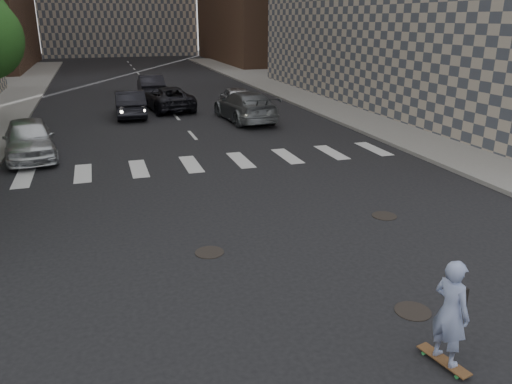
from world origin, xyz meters
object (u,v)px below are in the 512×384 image
silver_sedan (29,139)px  traffic_car_e (151,85)px  traffic_car_c (168,98)px  traffic_car_d (236,98)px  traffic_car_a (130,103)px  skateboarder (451,312)px  traffic_car_b (245,106)px

silver_sedan → traffic_car_e: bearing=59.9°
traffic_car_c → traffic_car_e: bearing=-92.9°
silver_sedan → traffic_car_d: size_ratio=1.06×
traffic_car_a → traffic_car_e: (2.01, 7.65, 0.02)m
silver_sedan → traffic_car_a: size_ratio=1.01×
traffic_car_c → silver_sedan: bearing=47.9°
skateboarder → silver_sedan: size_ratio=0.41×
traffic_car_b → silver_sedan: bearing=21.2°
traffic_car_b → traffic_car_d: 3.31m
traffic_car_e → traffic_car_c: bearing=94.1°
silver_sedan → traffic_car_b: traffic_car_b is taller
traffic_car_c → traffic_car_d: 4.22m
skateboarder → traffic_car_a: (-3.24, 23.92, -0.24)m
silver_sedan → traffic_car_c: silver_sedan is taller
traffic_car_c → traffic_car_d: size_ratio=1.18×
traffic_car_d → traffic_car_c: bearing=-14.6°
traffic_car_c → traffic_car_e: size_ratio=1.10×
skateboarder → traffic_car_b: skateboarder is taller
traffic_car_e → traffic_car_d: bearing=120.5°
traffic_car_b → traffic_car_e: traffic_car_b is taller
traffic_car_d → traffic_car_e: 8.72m
silver_sedan → traffic_car_b: size_ratio=0.84×
silver_sedan → traffic_car_e: (6.53, 15.68, -0.02)m
skateboarder → traffic_car_b: (2.69, 20.72, -0.19)m
traffic_car_e → traffic_car_a: bearing=76.0°
traffic_car_b → skateboarder: bearing=79.0°
traffic_car_e → skateboarder: bearing=93.0°
silver_sedan → traffic_car_a: (4.52, 8.03, -0.04)m
traffic_car_a → traffic_car_b: traffic_car_b is taller
traffic_car_b → traffic_car_c: bearing=-56.7°
skateboarder → traffic_car_e: size_ratio=0.40×
traffic_car_b → traffic_car_e: 11.54m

